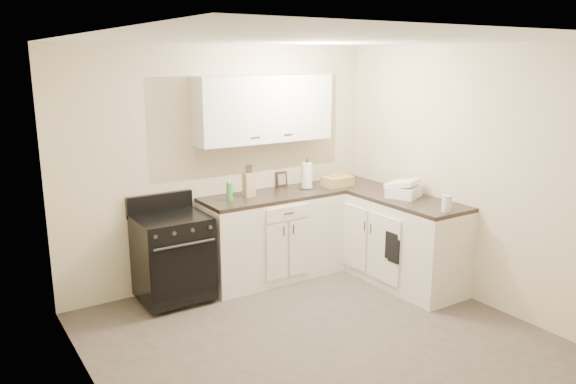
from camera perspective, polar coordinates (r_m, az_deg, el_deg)
floor at (r=4.97m, az=3.47°, el=-14.94°), size 3.60×3.60×0.00m
ceiling at (r=4.38m, az=3.95°, el=15.23°), size 3.60×3.60×0.00m
wall_back at (r=6.02m, az=-6.57°, el=2.70°), size 3.60×0.00×3.60m
wall_right at (r=5.75m, az=18.27°, el=1.60°), size 0.00×3.60×3.60m
wall_left at (r=3.77m, az=-18.95°, el=-4.45°), size 0.00×3.60×3.60m
wall_front at (r=3.32m, az=22.71°, el=-7.20°), size 3.60×0.00×3.60m
base_cabinets_back at (r=6.16m, az=-1.57°, el=-4.65°), size 1.55×0.60×0.90m
base_cabinets_right at (r=6.29m, az=9.98°, el=-4.47°), size 0.60×1.90×0.90m
countertop_back at (r=6.03m, az=-1.60°, el=-0.40°), size 1.55×0.60×0.04m
countertop_right at (r=6.16m, az=10.16°, el=-0.30°), size 0.60×1.90×0.04m
upper_cabinets at (r=6.01m, az=-2.41°, el=8.44°), size 1.55×0.30×0.70m
stove at (r=5.65m, az=-11.60°, el=-6.50°), size 0.68×0.58×0.82m
knife_block at (r=5.91m, az=-3.97°, el=0.72°), size 0.12×0.11×0.25m
paper_towel at (r=6.27m, az=1.94°, el=1.67°), size 0.14×0.14×0.29m
soap_bottle at (r=5.75m, az=-5.96°, el=0.02°), size 0.08×0.08×0.19m
picture_frame at (r=6.37m, az=-0.66°, el=1.32°), size 0.14×0.05×0.17m
wicker_basket at (r=6.43m, az=5.04°, el=1.10°), size 0.33×0.22×0.11m
countertop_grill at (r=6.02m, az=11.67°, el=0.06°), size 0.41×0.40×0.12m
glass_jar at (r=5.54m, az=15.82°, el=-1.12°), size 0.12×0.12×0.16m
oven_mitt_near at (r=5.76m, az=10.70°, el=-5.86°), size 0.02×0.15×0.25m
oven_mitt_far at (r=5.77m, az=10.47°, el=-5.44°), size 0.02×0.16×0.29m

